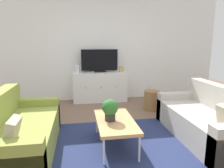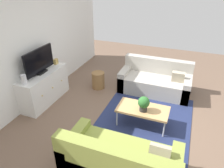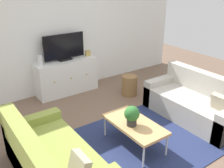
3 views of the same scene
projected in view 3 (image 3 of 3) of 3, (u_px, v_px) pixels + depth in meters
ground_plane at (132, 139)px, 4.21m from camera, size 10.00×10.00×0.00m
wall_back at (59, 31)px, 5.59m from camera, size 6.40×0.12×2.70m
area_rug at (138, 144)px, 4.09m from camera, size 2.50×1.90×0.01m
couch_left_side at (50, 164)px, 3.26m from camera, size 0.85×1.77×0.82m
couch_right_side at (196, 103)px, 4.78m from camera, size 0.85×1.77×0.82m
coffee_table at (134, 125)px, 3.93m from camera, size 0.53×1.03×0.40m
potted_plant at (132, 115)px, 3.79m from camera, size 0.23×0.23×0.31m
tv_console at (67, 77)px, 5.75m from camera, size 1.36×0.47×0.76m
flat_screen_tv at (64, 47)px, 5.50m from camera, size 0.92×0.16×0.57m
glass_vase at (40, 60)px, 5.26m from camera, size 0.11×0.11×0.21m
mantel_clock at (88, 53)px, 5.87m from camera, size 0.11×0.07×0.13m
wicker_basket at (129, 85)px, 5.69m from camera, size 0.34×0.34×0.44m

